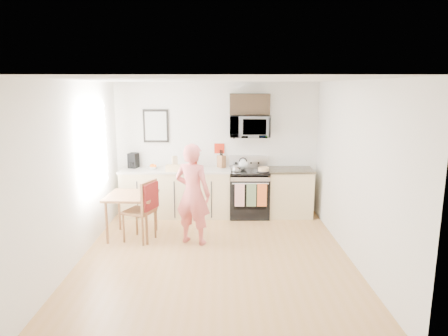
{
  "coord_description": "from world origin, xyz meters",
  "views": [
    {
      "loc": [
        0.1,
        -5.59,
        2.5
      ],
      "look_at": [
        0.13,
        1.0,
        1.16
      ],
      "focal_mm": 32.0,
      "sensor_mm": 36.0,
      "label": 1
    }
  ],
  "objects_px": {
    "range": "(249,194)",
    "microwave": "(249,126)",
    "person": "(193,194)",
    "chair": "(146,203)",
    "dining_table": "(131,200)",
    "cake": "(263,170)"
  },
  "relations": [
    {
      "from": "chair",
      "to": "cake",
      "type": "distance_m",
      "value": 2.36
    },
    {
      "from": "person",
      "to": "cake",
      "type": "distance_m",
      "value": 1.77
    },
    {
      "from": "person",
      "to": "dining_table",
      "type": "distance_m",
      "value": 1.09
    },
    {
      "from": "microwave",
      "to": "cake",
      "type": "xyz_separation_m",
      "value": [
        0.26,
        -0.26,
        -0.8
      ]
    },
    {
      "from": "person",
      "to": "cake",
      "type": "bearing_deg",
      "value": -114.13
    },
    {
      "from": "range",
      "to": "dining_table",
      "type": "xyz_separation_m",
      "value": [
        -2.05,
        -1.13,
        0.22
      ]
    },
    {
      "from": "dining_table",
      "to": "cake",
      "type": "relative_size",
      "value": 3.15
    },
    {
      "from": "range",
      "to": "dining_table",
      "type": "distance_m",
      "value": 2.35
    },
    {
      "from": "person",
      "to": "chair",
      "type": "relative_size",
      "value": 1.6
    },
    {
      "from": "person",
      "to": "chair",
      "type": "distance_m",
      "value": 0.78
    },
    {
      "from": "dining_table",
      "to": "range",
      "type": "bearing_deg",
      "value": 28.86
    },
    {
      "from": "cake",
      "to": "chair",
      "type": "bearing_deg",
      "value": -149.59
    },
    {
      "from": "person",
      "to": "chair",
      "type": "bearing_deg",
      "value": 17.43
    },
    {
      "from": "range",
      "to": "microwave",
      "type": "xyz_separation_m",
      "value": [
        -0.0,
        0.1,
        1.32
      ]
    },
    {
      "from": "dining_table",
      "to": "chair",
      "type": "bearing_deg",
      "value": -36.27
    },
    {
      "from": "range",
      "to": "person",
      "type": "relative_size",
      "value": 0.71
    },
    {
      "from": "microwave",
      "to": "dining_table",
      "type": "bearing_deg",
      "value": -148.94
    },
    {
      "from": "person",
      "to": "chair",
      "type": "height_order",
      "value": "person"
    },
    {
      "from": "microwave",
      "to": "person",
      "type": "height_order",
      "value": "microwave"
    },
    {
      "from": "chair",
      "to": "microwave",
      "type": "bearing_deg",
      "value": 62.09
    },
    {
      "from": "dining_table",
      "to": "cake",
      "type": "distance_m",
      "value": 2.52
    },
    {
      "from": "dining_table",
      "to": "chair",
      "type": "distance_m",
      "value": 0.35
    }
  ]
}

